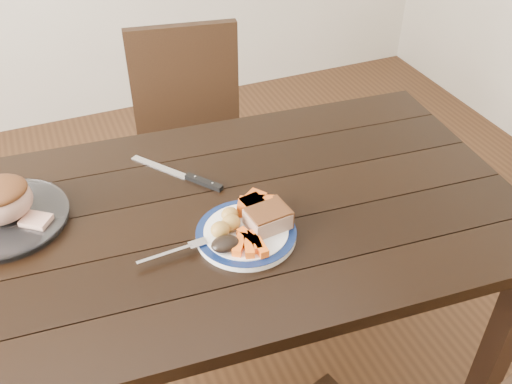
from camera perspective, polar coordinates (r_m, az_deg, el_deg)
name	(u,v)px	position (r m, az deg, el deg)	size (l,w,h in m)	color
ground	(233,374)	(2.09, -2.35, -17.76)	(4.00, 4.00, 0.00)	#472B16
dining_table	(227,235)	(1.59, -2.95, -4.33)	(1.67, 1.02, 0.75)	black
chair_far	(192,136)	(2.27, -6.42, 5.62)	(0.48, 0.49, 0.93)	black
dinner_plate	(246,234)	(1.44, -1.00, -4.23)	(0.25, 0.25, 0.02)	white
plate_rim	(246,232)	(1.44, -1.00, -3.98)	(0.25, 0.25, 0.02)	#0D1C45
serving_platter	(6,220)	(1.62, -23.75, -2.59)	(0.32, 0.32, 0.02)	white
pork_slice	(268,219)	(1.43, 1.16, -2.73)	(0.10, 0.08, 0.04)	tan
roasted_potatoes	(227,223)	(1.43, -2.93, -3.11)	(0.09, 0.09, 0.04)	gold
carrot_batons	(250,243)	(1.39, -0.59, -5.15)	(0.08, 0.11, 0.02)	orange
pumpkin_wedges	(255,205)	(1.48, -0.13, -1.29)	(0.11, 0.09, 0.04)	orange
dark_mushroom	(225,244)	(1.38, -3.10, -5.20)	(0.07, 0.05, 0.03)	black
fork	(178,250)	(1.40, -7.83, -5.80)	(0.18, 0.03, 0.00)	silver
cut_slice	(36,221)	(1.56, -21.12, -2.70)	(0.07, 0.06, 0.02)	tan
carving_knife	(193,178)	(1.64, -6.36, 1.38)	(0.21, 0.27, 0.01)	silver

